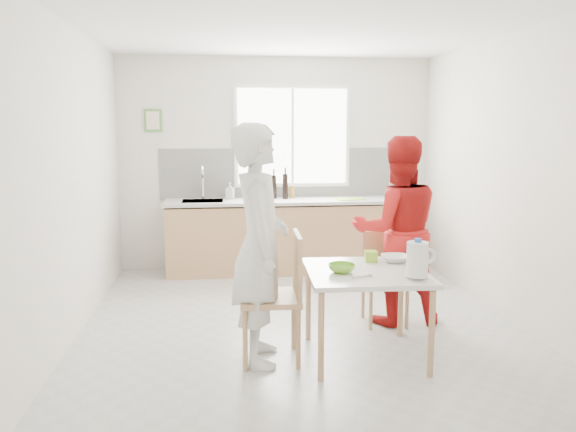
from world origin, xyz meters
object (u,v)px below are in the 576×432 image
object	(u,v)px
chair_left	(280,291)
person_white	(260,245)
dining_table	(366,279)
milk_jug	(418,259)
person_red	(397,231)
chair_far	(383,273)
bowl_green	(342,268)
bowl_white	(395,259)
wine_bottle_b	(274,187)
wine_bottle_a	(285,186)

from	to	relation	value
chair_left	person_white	bearing A→B (deg)	-90.00
dining_table	milk_jug	xyz separation A→B (m)	(0.31, -0.29, 0.23)
milk_jug	person_white	bearing A→B (deg)	166.35
chair_left	person_red	bearing A→B (deg)	124.84
dining_table	chair_left	world-z (taller)	chair_left
chair_far	person_red	distance (m)	0.42
chair_far	bowl_green	bearing A→B (deg)	-122.48
chair_left	person_red	size ratio (longest dim) A/B	0.58
bowl_green	bowl_white	bearing A→B (deg)	28.64
wine_bottle_b	dining_table	bearing A→B (deg)	-81.07
dining_table	bowl_white	world-z (taller)	bowl_white
chair_left	chair_far	world-z (taller)	chair_left
bowl_green	milk_jug	xyz separation A→B (m)	(0.51, -0.25, 0.12)
chair_far	dining_table	bearing A→B (deg)	-113.27
person_white	wine_bottle_a	xyz separation A→B (m)	(0.51, 2.81, 0.15)
wine_bottle_b	chair_far	bearing A→B (deg)	-68.15
chair_left	bowl_white	distance (m)	1.02
person_red	wine_bottle_b	xyz separation A→B (m)	(-0.94, 2.11, 0.20)
bowl_white	wine_bottle_b	bearing A→B (deg)	106.08
chair_far	bowl_white	size ratio (longest dim) A/B	3.68
chair_far	wine_bottle_a	bearing A→B (deg)	111.15
dining_table	person_white	xyz separation A→B (m)	(-0.83, 0.03, 0.29)
person_red	wine_bottle_b	distance (m)	2.32
person_white	bowl_white	size ratio (longest dim) A/B	8.07
milk_jug	wine_bottle_b	bearing A→B (deg)	105.87
person_white	bowl_green	bearing A→B (deg)	-94.55
person_white	person_red	distance (m)	1.51
bowl_white	chair_left	bearing A→B (deg)	-167.92
chair_left	bowl_green	xyz separation A→B (m)	(0.47, -0.07, 0.19)
milk_jug	chair_left	bearing A→B (deg)	164.34
chair_left	chair_far	xyz separation A→B (m)	(1.06, 0.77, -0.09)
bowl_green	wine_bottle_a	xyz separation A→B (m)	(-0.11, 2.88, 0.34)
chair_left	bowl_green	size ratio (longest dim) A/B	4.86
person_white	bowl_white	distance (m)	1.17
chair_far	person_white	bearing A→B (deg)	-145.37
bowl_white	person_red	bearing A→B (deg)	71.11
person_red	bowl_green	bearing A→B (deg)	51.80
person_red	wine_bottle_b	bearing A→B (deg)	-63.59
chair_far	wine_bottle_a	distance (m)	2.24
person_red	milk_jug	world-z (taller)	person_red
bowl_white	chair_far	bearing A→B (deg)	82.61
wine_bottle_a	dining_table	bearing A→B (deg)	-83.71
chair_left	wine_bottle_b	distance (m)	2.91
wine_bottle_a	bowl_green	bearing A→B (deg)	-87.79
chair_left	wine_bottle_a	distance (m)	2.88
chair_left	chair_far	distance (m)	1.31
dining_table	wine_bottle_a	distance (m)	2.89
chair_left	wine_bottle_a	world-z (taller)	wine_bottle_a
person_red	milk_jug	xyz separation A→B (m)	(-0.18, -1.06, -0.01)
dining_table	wine_bottle_b	world-z (taller)	wine_bottle_b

